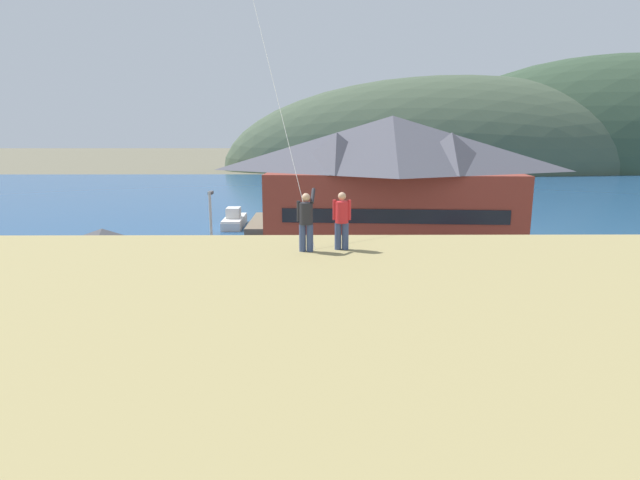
{
  "coord_description": "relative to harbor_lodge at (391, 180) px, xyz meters",
  "views": [
    {
      "loc": [
        1.14,
        -21.42,
        10.08
      ],
      "look_at": [
        1.37,
        9.0,
        3.62
      ],
      "focal_mm": 28.73,
      "sensor_mm": 36.0,
      "label": 1
    }
  ],
  "objects": [
    {
      "name": "bay_water",
      "position": [
        -7.48,
        38.2,
        -6.06
      ],
      "size": [
        360.0,
        84.0,
        0.03
      ],
      "primitive_type": "cube",
      "color": "navy",
      "rests_on": "ground"
    },
    {
      "name": "wharf_dock",
      "position": [
        -11.84,
        11.45,
        -5.73
      ],
      "size": [
        3.2,
        10.6,
        0.7
      ],
      "color": "#70604C",
      "rests_on": "ground"
    },
    {
      "name": "parked_car_corner_spot",
      "position": [
        -11.65,
        -15.36,
        -5.01
      ],
      "size": [
        4.3,
        2.26,
        1.82
      ],
      "color": "#9EA3A8",
      "rests_on": "parking_lot_pad"
    },
    {
      "name": "parked_car_back_row_left",
      "position": [
        5.44,
        -21.38,
        -5.01
      ],
      "size": [
        4.3,
        2.25,
        1.82
      ],
      "color": "silver",
      "rests_on": "parking_lot_pad"
    },
    {
      "name": "parked_car_mid_row_far",
      "position": [
        -5.84,
        -21.3,
        -5.01
      ],
      "size": [
        4.21,
        2.07,
        1.82
      ],
      "color": "#B28923",
      "rests_on": "parking_lot_pad"
    },
    {
      "name": "storage_shed_near_lot",
      "position": [
        -17.26,
        -17.57,
        -3.35
      ],
      "size": [
        7.71,
        6.12,
        5.24
      ],
      "color": "#338475",
      "rests_on": "ground"
    },
    {
      "name": "far_hill_east_peak",
      "position": [
        80.67,
        99.86,
        -6.08
      ],
      "size": [
        128.65,
        48.3,
        61.26
      ],
      "primitive_type": "ellipsoid",
      "color": "#334733",
      "rests_on": "ground"
    },
    {
      "name": "harbor_lodge",
      "position": [
        0.0,
        0.0,
        0.0
      ],
      "size": [
        22.26,
        12.58,
        11.36
      ],
      "color": "brown",
      "rests_on": "ground"
    },
    {
      "name": "parked_car_mid_row_near",
      "position": [
        -4.73,
        -15.05,
        -5.01
      ],
      "size": [
        4.26,
        2.16,
        1.82
      ],
      "color": "red",
      "rests_on": "parking_lot_pad"
    },
    {
      "name": "parking_light_pole",
      "position": [
        -13.01,
        -11.24,
        -2.31
      ],
      "size": [
        0.24,
        0.78,
        6.29
      ],
      "color": "#ADADB2",
      "rests_on": "parking_lot_pad"
    },
    {
      "name": "parked_car_front_row_silver",
      "position": [
        5.7,
        -16.3,
        -5.01
      ],
      "size": [
        4.3,
        2.25,
        1.82
      ],
      "color": "red",
      "rests_on": "parking_lot_pad"
    },
    {
      "name": "parked_car_front_row_end",
      "position": [
        -22.82,
        -15.86,
        -5.01
      ],
      "size": [
        4.31,
        2.28,
        1.82
      ],
      "color": "slate",
      "rests_on": "parking_lot_pad"
    },
    {
      "name": "parking_lot_pad",
      "position": [
        -7.48,
        -16.8,
        -6.03
      ],
      "size": [
        40.0,
        20.0,
        0.1
      ],
      "primitive_type": "cube",
      "color": "gray",
      "rests_on": "ground"
    },
    {
      "name": "parked_car_back_row_right",
      "position": [
        -0.36,
        -20.94,
        -5.01
      ],
      "size": [
        4.32,
        2.3,
        1.82
      ],
      "color": "#B28923",
      "rests_on": "parking_lot_pad"
    },
    {
      "name": "person_companion",
      "position": [
        -5.58,
        -28.12,
        1.44
      ],
      "size": [
        0.55,
        0.4,
        1.74
      ],
      "color": "#384770",
      "rests_on": "grassy_hill_foreground"
    },
    {
      "name": "moored_boat_wharfside",
      "position": [
        -15.17,
        11.19,
        -5.36
      ],
      "size": [
        2.09,
        6.29,
        2.16
      ],
      "color": "silver",
      "rests_on": "ground"
    },
    {
      "name": "person_kite_flyer",
      "position": [
        -6.64,
        -28.36,
        1.45
      ],
      "size": [
        0.55,
        0.64,
        1.86
      ],
      "color": "#384770",
      "rests_on": "grassy_hill_foreground"
    },
    {
      "name": "ground_plane",
      "position": [
        -7.48,
        -21.8,
        -6.08
      ],
      "size": [
        600.0,
        600.0,
        0.0
      ],
      "primitive_type": "plane",
      "color": "#66604C"
    },
    {
      "name": "far_hill_west_ridge",
      "position": [
        31.33,
        95.83,
        -6.08
      ],
      "size": [
        124.88,
        45.9,
        49.0
      ],
      "primitive_type": "ellipsoid",
      "color": "#42513D",
      "rests_on": "ground"
    },
    {
      "name": "moored_boat_outer_mooring",
      "position": [
        -8.44,
        9.97,
        -5.36
      ],
      "size": [
        2.19,
        6.67,
        2.16
      ],
      "color": "navy",
      "rests_on": "ground"
    }
  ]
}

